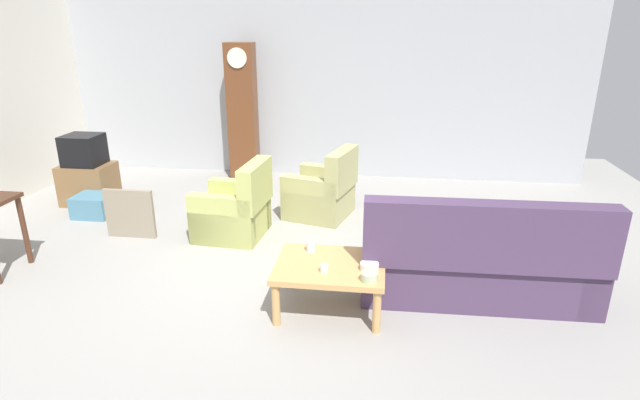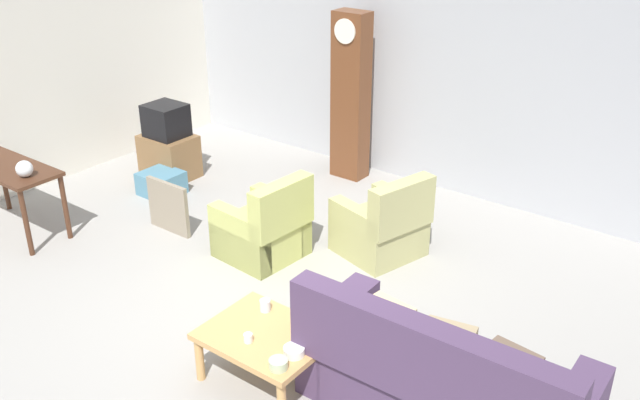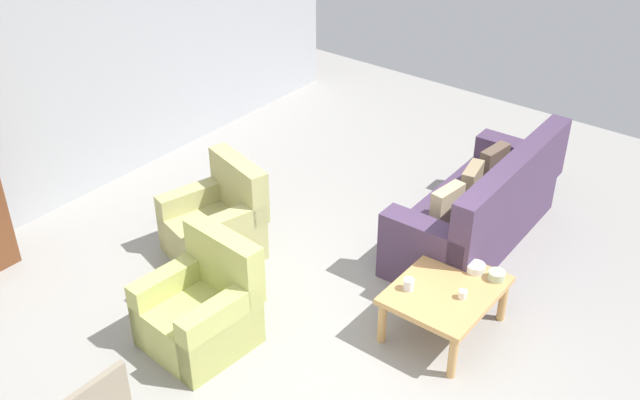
% 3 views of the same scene
% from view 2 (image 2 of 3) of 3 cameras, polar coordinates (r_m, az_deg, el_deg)
% --- Properties ---
extents(ground_plane, '(10.40, 10.40, 0.00)m').
position_cam_2_polar(ground_plane, '(6.59, -4.96, -9.20)').
color(ground_plane, '#999691').
extents(garage_door_wall, '(8.40, 0.16, 3.20)m').
position_cam_2_polar(garage_door_wall, '(8.69, 10.85, 10.80)').
color(garage_door_wall, '#ADAFB5').
rests_on(garage_door_wall, ground_plane).
extents(pegboard_wall_left, '(0.12, 6.40, 2.88)m').
position_cam_2_polar(pegboard_wall_left, '(9.32, -23.53, 9.10)').
color(pegboard_wall_left, silver).
rests_on(pegboard_wall_left, ground_plane).
extents(couch_floral, '(2.12, 0.92, 1.04)m').
position_cam_2_polar(couch_floral, '(5.33, 9.63, -14.41)').
color(couch_floral, '#4C3856').
rests_on(couch_floral, ground_plane).
extents(armchair_olive_near, '(0.85, 0.82, 0.92)m').
position_cam_2_polar(armchair_olive_near, '(7.35, -4.54, -2.45)').
color(armchair_olive_near, '#B7BC66').
rests_on(armchair_olive_near, ground_plane).
extents(armchair_olive_far, '(0.96, 0.94, 0.92)m').
position_cam_2_polar(armchair_olive_far, '(7.40, 5.05, -2.27)').
color(armchair_olive_far, tan).
rests_on(armchair_olive_far, ground_plane).
extents(coffee_table_wood, '(0.96, 0.76, 0.44)m').
position_cam_2_polar(coffee_table_wood, '(5.64, -4.38, -11.18)').
color(coffee_table_wood, tan).
rests_on(coffee_table_wood, ground_plane).
extents(console_table_dark, '(1.30, 0.56, 0.79)m').
position_cam_2_polar(console_table_dark, '(8.40, -23.83, 1.82)').
color(console_table_dark, '#472819').
rests_on(console_table_dark, ground_plane).
extents(grandfather_clock, '(0.44, 0.30, 2.15)m').
position_cam_2_polar(grandfather_clock, '(9.03, 2.50, 8.34)').
color(grandfather_clock, brown).
rests_on(grandfather_clock, ground_plane).
extents(tv_stand_cabinet, '(0.68, 0.52, 0.57)m').
position_cam_2_polar(tv_stand_cabinet, '(9.46, -12.07, 3.49)').
color(tv_stand_cabinet, brown).
rests_on(tv_stand_cabinet, ground_plane).
extents(tv_crt, '(0.48, 0.44, 0.42)m').
position_cam_2_polar(tv_crt, '(9.30, -12.34, 6.30)').
color(tv_crt, black).
rests_on(tv_crt, tv_stand_cabinet).
extents(framed_picture_leaning, '(0.60, 0.05, 0.60)m').
position_cam_2_polar(framed_picture_leaning, '(8.02, -12.15, -0.55)').
color(framed_picture_leaning, gray).
rests_on(framed_picture_leaning, ground_plane).
extents(storage_box_blue, '(0.47, 0.46, 0.29)m').
position_cam_2_polar(storage_box_blue, '(9.02, -12.69, 1.34)').
color(storage_box_blue, teal).
rests_on(storage_box_blue, ground_plane).
extents(glass_dome_cloche, '(0.18, 0.18, 0.18)m').
position_cam_2_polar(glass_dome_cloche, '(7.96, -22.78, 2.34)').
color(glass_dome_cloche, silver).
rests_on(glass_dome_cloche, console_table_dark).
extents(cup_white_porcelain, '(0.07, 0.07, 0.07)m').
position_cam_2_polar(cup_white_porcelain, '(5.50, -5.83, -11.03)').
color(cup_white_porcelain, white).
rests_on(cup_white_porcelain, coffee_table_wood).
extents(cup_blue_rimmed, '(0.09, 0.09, 0.10)m').
position_cam_2_polar(cup_blue_rimmed, '(5.83, -4.45, -8.48)').
color(cup_blue_rimmed, silver).
rests_on(cup_blue_rimmed, coffee_table_wood).
extents(bowl_white_stacked, '(0.16, 0.16, 0.07)m').
position_cam_2_polar(bowl_white_stacked, '(5.36, -2.12, -12.11)').
color(bowl_white_stacked, white).
rests_on(bowl_white_stacked, coffee_table_wood).
extents(bowl_shallow_green, '(0.14, 0.14, 0.07)m').
position_cam_2_polar(bowl_shallow_green, '(5.24, -3.39, -13.09)').
color(bowl_shallow_green, '#B2C69E').
rests_on(bowl_shallow_green, coffee_table_wood).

